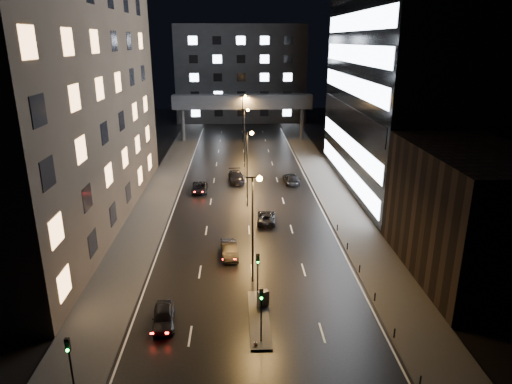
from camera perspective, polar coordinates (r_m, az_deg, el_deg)
ground at (r=72.41m, az=-1.31°, el=1.50°), size 160.00×160.00×0.00m
sidewalk_left at (r=68.53m, az=-11.73°, el=0.18°), size 5.00×110.00×0.15m
sidewalk_right at (r=68.99m, az=9.21°, el=0.46°), size 5.00×110.00×0.15m
building_left at (r=57.32m, az=-25.16°, el=15.68°), size 15.00×48.00×40.00m
building_right_low at (r=46.30m, az=25.12°, el=-2.44°), size 10.00×18.00×12.00m
building_right_glass at (r=70.34m, az=20.62°, el=18.49°), size 20.00×36.00×45.00m
building_far at (r=127.53m, az=-1.91°, el=14.60°), size 34.00×14.00×25.00m
skybridge at (r=100.07m, az=-1.71°, el=11.13°), size 30.00×3.00×10.00m
median_island at (r=37.72m, az=0.39°, el=-15.49°), size 1.60×8.00×0.15m
traffic_signal_near at (r=38.29m, az=0.22°, el=-9.66°), size 0.28×0.34×4.40m
traffic_signal_far at (r=33.55m, az=0.66°, el=-14.09°), size 0.28×0.34×4.40m
traffic_signal_corner at (r=31.24m, az=-22.25°, el=-18.77°), size 0.28×0.34×4.40m
bollard_row at (r=42.87m, az=13.68°, el=-10.97°), size 0.12×25.12×0.90m
streetlight_near at (r=40.04m, az=-0.21°, el=-2.98°), size 1.45×0.50×10.15m
streetlight_mid_a at (r=59.10m, az=-0.96°, el=4.13°), size 1.45×0.50×10.15m
streetlight_mid_b at (r=78.62m, az=-1.35°, el=7.75°), size 1.45×0.50×10.15m
streetlight_far at (r=98.34m, az=-1.59°, el=9.92°), size 1.45×0.50×10.15m
car_away_a at (r=37.42m, az=-11.47°, el=-15.06°), size 2.12×4.30×1.41m
car_away_b at (r=47.11m, az=-3.35°, el=-7.22°), size 1.97×4.61×1.48m
car_away_c at (r=67.00m, az=-7.05°, el=0.55°), size 2.37×4.88×1.34m
car_away_d at (r=71.45m, az=-2.51°, el=1.92°), size 2.72×5.64×1.58m
car_toward_a at (r=55.59m, az=1.32°, el=-3.16°), size 2.50×4.79×1.29m
car_toward_b at (r=70.80m, az=4.41°, el=1.69°), size 2.40×5.26×1.49m
utility_cabinet at (r=38.72m, az=0.88°, el=-13.16°), size 1.03×0.80×1.38m
cone_a at (r=34.77m, az=-0.04°, el=-18.43°), size 0.37×0.37×0.54m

